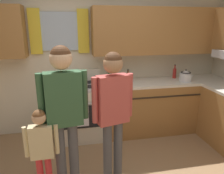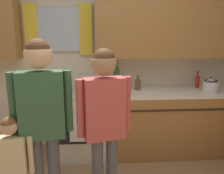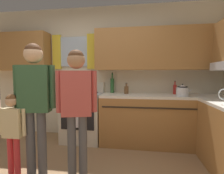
# 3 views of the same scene
# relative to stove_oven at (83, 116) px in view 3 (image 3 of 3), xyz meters

# --- Properties ---
(back_wall_unit) EXTENTS (4.60, 0.42, 2.60)m
(back_wall_unit) POSITION_rel_stove_oven_xyz_m (0.33, 0.27, 1.01)
(back_wall_unit) COLOR beige
(back_wall_unit) RESTS_ON ground
(kitchen_counter_run) EXTENTS (2.19, 1.95, 0.90)m
(kitchen_counter_run) POSITION_rel_stove_oven_xyz_m (1.77, -0.37, -0.02)
(kitchen_counter_run) COLOR #9E6B38
(kitchen_counter_run) RESTS_ON ground
(stove_oven) EXTENTS (0.72, 0.67, 1.10)m
(stove_oven) POSITION_rel_stove_oven_xyz_m (0.00, 0.00, 0.00)
(stove_oven) COLOR beige
(stove_oven) RESTS_ON ground
(bottle_squat_brown) EXTENTS (0.08, 0.08, 0.21)m
(bottle_squat_brown) POSITION_rel_stove_oven_xyz_m (0.82, 0.08, 0.51)
(bottle_squat_brown) COLOR brown
(bottle_squat_brown) RESTS_ON kitchen_counter_run
(bottle_wine_green) EXTENTS (0.08, 0.08, 0.39)m
(bottle_wine_green) POSITION_rel_stove_oven_xyz_m (0.53, 0.22, 0.58)
(bottle_wine_green) COLOR #2D6633
(bottle_wine_green) RESTS_ON kitchen_counter_run
(bottle_sauce_red) EXTENTS (0.06, 0.06, 0.25)m
(bottle_sauce_red) POSITION_rel_stove_oven_xyz_m (1.70, 0.14, 0.53)
(bottle_sauce_red) COLOR red
(bottle_sauce_red) RESTS_ON kitchen_counter_run
(stovetop_kettle) EXTENTS (0.27, 0.20, 0.21)m
(stovetop_kettle) POSITION_rel_stove_oven_xyz_m (1.77, -0.12, 0.53)
(stovetop_kettle) COLOR silver
(stovetop_kettle) RESTS_ON kitchen_counter_run
(adult_holding_child) EXTENTS (0.50, 0.22, 1.63)m
(adult_holding_child) POSITION_rel_stove_oven_xyz_m (-0.22, -1.20, 0.56)
(adult_holding_child) COLOR #4C4C51
(adult_holding_child) RESTS_ON ground
(adult_in_plaid) EXTENTS (0.47, 0.23, 1.56)m
(adult_in_plaid) POSITION_rel_stove_oven_xyz_m (0.31, -1.16, 0.51)
(adult_in_plaid) COLOR #4C4C51
(adult_in_plaid) RESTS_ON ground
(small_child) EXTENTS (0.34, 0.14, 1.03)m
(small_child) POSITION_rel_stove_oven_xyz_m (-0.46, -1.29, 0.18)
(small_child) COLOR red
(small_child) RESTS_ON ground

